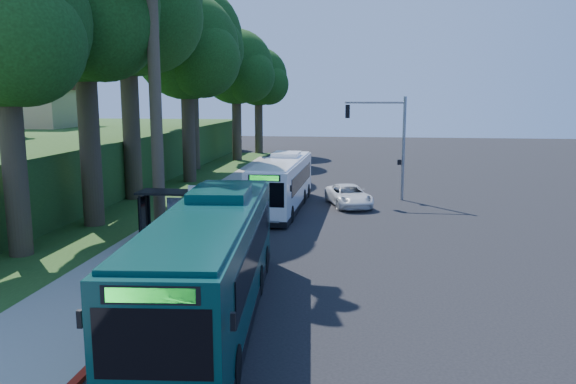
# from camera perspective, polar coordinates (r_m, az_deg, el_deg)

# --- Properties ---
(ground) EXTENTS (140.00, 140.00, 0.00)m
(ground) POSITION_cam_1_polar(r_m,az_deg,el_deg) (29.37, 3.49, -4.14)
(ground) COLOR black
(ground) RESTS_ON ground
(sidewalk) EXTENTS (4.50, 70.00, 0.12)m
(sidewalk) POSITION_cam_1_polar(r_m,az_deg,el_deg) (30.68, -10.27, -3.56)
(sidewalk) COLOR gray
(sidewalk) RESTS_ON ground
(red_curb) EXTENTS (0.25, 30.00, 0.13)m
(red_curb) POSITION_cam_1_polar(r_m,az_deg,el_deg) (26.32, -8.08, -5.71)
(red_curb) COLOR maroon
(red_curb) RESTS_ON ground
(grass_verge) EXTENTS (8.00, 70.00, 0.06)m
(grass_verge) POSITION_cam_1_polar(r_m,az_deg,el_deg) (37.25, -16.36, -1.50)
(grass_verge) COLOR #234719
(grass_verge) RESTS_ON ground
(bus_shelter) EXTENTS (3.20, 1.51, 2.55)m
(bus_shelter) POSITION_cam_1_polar(r_m,az_deg,el_deg) (27.65, -12.06, -1.38)
(bus_shelter) COLOR black
(bus_shelter) RESTS_ON ground
(stop_sign_pole) EXTENTS (0.35, 0.06, 3.17)m
(stop_sign_pole) POSITION_cam_1_polar(r_m,az_deg,el_deg) (25.03, -9.68, -1.81)
(stop_sign_pole) COLOR gray
(stop_sign_pole) RESTS_ON ground
(traffic_signal_pole) EXTENTS (4.10, 0.30, 7.00)m
(traffic_signal_pole) POSITION_cam_1_polar(r_m,az_deg,el_deg) (38.59, 10.18, 5.71)
(traffic_signal_pole) COLOR gray
(traffic_signal_pole) RESTS_ON ground
(hillside_backdrop) EXTENTS (24.00, 60.00, 8.80)m
(hillside_backdrop) POSITION_cam_1_polar(r_m,az_deg,el_deg) (52.04, -25.56, 3.72)
(hillside_backdrop) COLOR #234719
(hillside_backdrop) RESTS_ON ground
(tree_0) EXTENTS (8.40, 8.00, 15.70)m
(tree_0) POSITION_cam_1_polar(r_m,az_deg,el_deg) (32.06, -20.03, 16.64)
(tree_0) COLOR #382B1E
(tree_0) RESTS_ON ground
(tree_1) EXTENTS (10.50, 10.00, 18.26)m
(tree_1) POSITION_cam_1_polar(r_m,az_deg,el_deg) (39.88, -16.01, 17.59)
(tree_1) COLOR #382B1E
(tree_1) RESTS_ON ground
(tree_2) EXTENTS (8.82, 8.40, 15.12)m
(tree_2) POSITION_cam_1_polar(r_m,az_deg,el_deg) (46.63, -10.19, 13.82)
(tree_2) COLOR #382B1E
(tree_2) RESTS_ON ground
(tree_3) EXTENTS (10.08, 9.60, 17.28)m
(tree_3) POSITION_cam_1_polar(r_m,az_deg,el_deg) (54.96, -9.72, 14.77)
(tree_3) COLOR #382B1E
(tree_3) RESTS_ON ground
(tree_4) EXTENTS (8.40, 8.00, 14.14)m
(tree_4) POSITION_cam_1_polar(r_m,az_deg,el_deg) (61.92, -5.22, 12.19)
(tree_4) COLOR #382B1E
(tree_4) RESTS_ON ground
(tree_5) EXTENTS (7.35, 7.00, 12.86)m
(tree_5) POSITION_cam_1_polar(r_m,az_deg,el_deg) (69.55, -2.96, 11.31)
(tree_5) COLOR #382B1E
(tree_5) RESTS_ON ground
(tree_6) EXTENTS (7.56, 7.20, 13.74)m
(tree_6) POSITION_cam_1_polar(r_m,az_deg,el_deg) (26.97, -26.81, 14.41)
(tree_6) COLOR #382B1E
(tree_6) RESTS_ON ground
(white_bus) EXTENTS (2.73, 11.44, 3.39)m
(white_bus) POSITION_cam_1_polar(r_m,az_deg,el_deg) (35.23, -0.61, 0.96)
(white_bus) COLOR white
(white_bus) RESTS_ON ground
(teal_bus) EXTENTS (3.89, 13.23, 3.89)m
(teal_bus) POSITION_cam_1_polar(r_m,az_deg,el_deg) (17.97, -7.80, -6.95)
(teal_bus) COLOR #093633
(teal_bus) RESTS_ON ground
(pickup) EXTENTS (3.56, 5.32, 1.36)m
(pickup) POSITION_cam_1_polar(r_m,az_deg,el_deg) (36.48, 6.19, -0.35)
(pickup) COLOR white
(pickup) RESTS_ON ground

